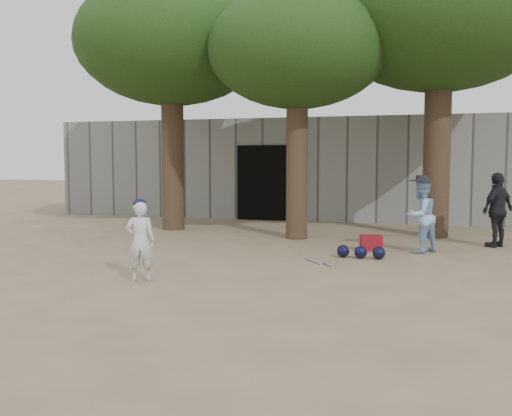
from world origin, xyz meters
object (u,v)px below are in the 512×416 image
(spectator_dark, at_px, (498,210))
(red_bag, at_px, (371,243))
(boy_player, at_px, (140,241))
(spectator_blue, at_px, (421,216))

(spectator_dark, xyz_separation_m, red_bag, (-2.41, -1.21, -0.61))
(boy_player, distance_m, spectator_dark, 7.36)
(boy_player, relative_size, spectator_blue, 0.83)
(spectator_dark, height_order, red_bag, spectator_dark)
(spectator_blue, distance_m, spectator_dark, 1.89)
(spectator_dark, bearing_deg, spectator_blue, -11.97)
(spectator_blue, bearing_deg, boy_player, -4.58)
(spectator_dark, bearing_deg, boy_player, -7.14)
(boy_player, height_order, red_bag, boy_player)
(boy_player, xyz_separation_m, spectator_dark, (5.40, 4.99, 0.17))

